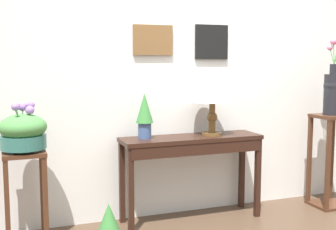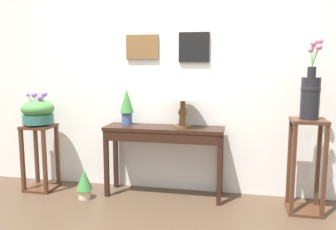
{
  "view_description": "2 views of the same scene",
  "coord_description": "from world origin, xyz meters",
  "px_view_note": "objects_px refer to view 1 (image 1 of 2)",
  "views": [
    {
      "loc": [
        -1.58,
        -2.23,
        1.39
      ],
      "look_at": [
        -0.3,
        1.2,
        0.95
      ],
      "focal_mm": 47.43,
      "sensor_mm": 36.0,
      "label": 1
    },
    {
      "loc": [
        0.67,
        -2.19,
        1.38
      ],
      "look_at": [
        -0.03,
        1.24,
        0.87
      ],
      "focal_mm": 36.86,
      "sensor_mm": 36.0,
      "label": 2
    }
  ],
  "objects_px": {
    "pedestal_stand_right": "(330,161)",
    "flower_vase_tall_right": "(333,89)",
    "table_lamp": "(212,90)",
    "potted_plant_floor": "(109,221)",
    "pedestal_stand_left": "(26,199)",
    "console_table": "(192,150)",
    "planter_bowl_wide_left": "(23,131)",
    "potted_plant_on_console": "(145,113)"
  },
  "relations": [
    {
      "from": "pedestal_stand_right",
      "to": "flower_vase_tall_right",
      "type": "bearing_deg",
      "value": 13.3
    },
    {
      "from": "planter_bowl_wide_left",
      "to": "flower_vase_tall_right",
      "type": "relative_size",
      "value": 0.5
    },
    {
      "from": "pedestal_stand_right",
      "to": "pedestal_stand_left",
      "type": "bearing_deg",
      "value": 179.02
    },
    {
      "from": "pedestal_stand_right",
      "to": "potted_plant_floor",
      "type": "height_order",
      "value": "pedestal_stand_right"
    },
    {
      "from": "console_table",
      "to": "flower_vase_tall_right",
      "type": "bearing_deg",
      "value": -4.39
    },
    {
      "from": "console_table",
      "to": "flower_vase_tall_right",
      "type": "distance_m",
      "value": 1.48
    },
    {
      "from": "table_lamp",
      "to": "potted_plant_on_console",
      "type": "relative_size",
      "value": 1.43
    },
    {
      "from": "potted_plant_on_console",
      "to": "planter_bowl_wide_left",
      "type": "xyz_separation_m",
      "value": [
        -0.97,
        -0.12,
        -0.08
      ]
    },
    {
      "from": "flower_vase_tall_right",
      "to": "potted_plant_floor",
      "type": "relative_size",
      "value": 2.33
    },
    {
      "from": "table_lamp",
      "to": "planter_bowl_wide_left",
      "type": "height_order",
      "value": "table_lamp"
    },
    {
      "from": "potted_plant_on_console",
      "to": "planter_bowl_wide_left",
      "type": "distance_m",
      "value": 0.99
    },
    {
      "from": "pedestal_stand_left",
      "to": "potted_plant_floor",
      "type": "height_order",
      "value": "pedestal_stand_left"
    },
    {
      "from": "flower_vase_tall_right",
      "to": "potted_plant_floor",
      "type": "height_order",
      "value": "flower_vase_tall_right"
    },
    {
      "from": "flower_vase_tall_right",
      "to": "pedestal_stand_left",
      "type": "bearing_deg",
      "value": 179.03
    },
    {
      "from": "console_table",
      "to": "planter_bowl_wide_left",
      "type": "distance_m",
      "value": 1.41
    },
    {
      "from": "table_lamp",
      "to": "console_table",
      "type": "bearing_deg",
      "value": -173.58
    },
    {
      "from": "console_table",
      "to": "pedestal_stand_right",
      "type": "xyz_separation_m",
      "value": [
        1.39,
        -0.11,
        -0.19
      ]
    },
    {
      "from": "console_table",
      "to": "table_lamp",
      "type": "xyz_separation_m",
      "value": [
        0.2,
        0.02,
        0.52
      ]
    },
    {
      "from": "table_lamp",
      "to": "potted_plant_on_console",
      "type": "height_order",
      "value": "table_lamp"
    },
    {
      "from": "console_table",
      "to": "potted_plant_floor",
      "type": "xyz_separation_m",
      "value": [
        -0.79,
        -0.23,
        -0.46
      ]
    },
    {
      "from": "pedestal_stand_left",
      "to": "flower_vase_tall_right",
      "type": "distance_m",
      "value": 2.88
    },
    {
      "from": "pedestal_stand_left",
      "to": "pedestal_stand_right",
      "type": "height_order",
      "value": "pedestal_stand_right"
    },
    {
      "from": "pedestal_stand_right",
      "to": "potted_plant_floor",
      "type": "distance_m",
      "value": 2.2
    },
    {
      "from": "console_table",
      "to": "planter_bowl_wide_left",
      "type": "height_order",
      "value": "planter_bowl_wide_left"
    },
    {
      "from": "planter_bowl_wide_left",
      "to": "potted_plant_floor",
      "type": "height_order",
      "value": "planter_bowl_wide_left"
    },
    {
      "from": "planter_bowl_wide_left",
      "to": "console_table",
      "type": "bearing_deg",
      "value": 2.43
    },
    {
      "from": "pedestal_stand_right",
      "to": "flower_vase_tall_right",
      "type": "height_order",
      "value": "flower_vase_tall_right"
    },
    {
      "from": "pedestal_stand_right",
      "to": "potted_plant_floor",
      "type": "xyz_separation_m",
      "value": [
        -2.18,
        -0.12,
        -0.27
      ]
    },
    {
      "from": "console_table",
      "to": "potted_plant_floor",
      "type": "distance_m",
      "value": 0.94
    },
    {
      "from": "console_table",
      "to": "table_lamp",
      "type": "height_order",
      "value": "table_lamp"
    },
    {
      "from": "flower_vase_tall_right",
      "to": "potted_plant_floor",
      "type": "xyz_separation_m",
      "value": [
        -2.18,
        -0.12,
        -0.97
      ]
    },
    {
      "from": "potted_plant_floor",
      "to": "table_lamp",
      "type": "bearing_deg",
      "value": 14.04
    },
    {
      "from": "planter_bowl_wide_left",
      "to": "pedestal_stand_right",
      "type": "xyz_separation_m",
      "value": [
        2.77,
        -0.05,
        -0.43
      ]
    },
    {
      "from": "potted_plant_on_console",
      "to": "flower_vase_tall_right",
      "type": "xyz_separation_m",
      "value": [
        1.8,
        -0.17,
        0.18
      ]
    },
    {
      "from": "potted_plant_on_console",
      "to": "potted_plant_floor",
      "type": "relative_size",
      "value": 1.23
    },
    {
      "from": "console_table",
      "to": "table_lamp",
      "type": "distance_m",
      "value": 0.55
    },
    {
      "from": "table_lamp",
      "to": "potted_plant_floor",
      "type": "relative_size",
      "value": 1.75
    },
    {
      "from": "console_table",
      "to": "planter_bowl_wide_left",
      "type": "xyz_separation_m",
      "value": [
        -1.39,
        -0.06,
        0.25
      ]
    },
    {
      "from": "potted_plant_on_console",
      "to": "planter_bowl_wide_left",
      "type": "bearing_deg",
      "value": -173.12
    },
    {
      "from": "potted_plant_on_console",
      "to": "pedestal_stand_right",
      "type": "height_order",
      "value": "potted_plant_on_console"
    },
    {
      "from": "potted_plant_on_console",
      "to": "planter_bowl_wide_left",
      "type": "height_order",
      "value": "potted_plant_on_console"
    },
    {
      "from": "planter_bowl_wide_left",
      "to": "pedestal_stand_left",
      "type": "bearing_deg",
      "value": -122.54
    }
  ]
}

